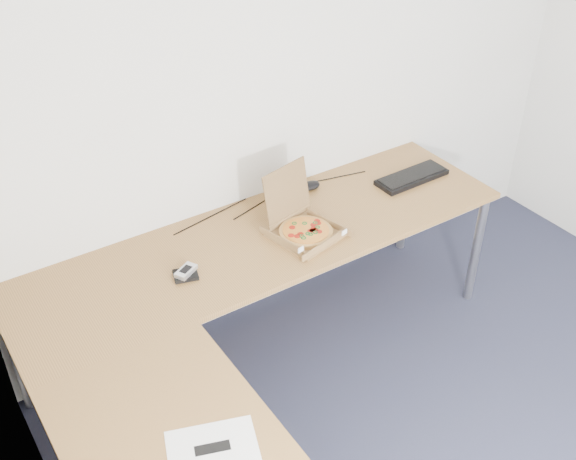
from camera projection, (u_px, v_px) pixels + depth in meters
desk at (254, 316)px, 2.95m from camera, size 2.50×2.20×0.73m
pizza_box at (304, 228)px, 3.37m from camera, size 0.29×0.34×0.29m
drinking_glass at (298, 182)px, 3.66m from camera, size 0.07×0.07×0.12m
keyboard at (412, 177)px, 3.80m from camera, size 0.42×0.15×0.03m
mouse at (310, 186)px, 3.71m from camera, size 0.13×0.11×0.04m
wallet at (186, 275)px, 3.11m from camera, size 0.13×0.12×0.02m
phone at (186, 271)px, 3.10m from camera, size 0.12×0.10×0.02m
paper_sheet at (212, 448)px, 2.36m from camera, size 0.36×0.31×0.00m
cable_bundle at (268, 199)px, 3.64m from camera, size 0.56×0.11×0.01m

